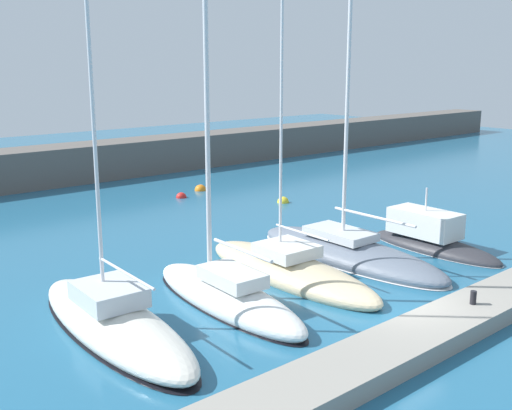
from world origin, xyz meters
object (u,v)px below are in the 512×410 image
mooring_buoy_orange (201,190)px  mooring_buoy_yellow (283,203)px  sailboat_white_second (227,295)px  sailboat_slate_fourth (348,252)px  motorboat_charcoal_fifth (431,241)px  mooring_buoy_red (181,198)px  dock_bollard (473,298)px  sailboat_sand_third (288,270)px  sailboat_ivory_nearest (113,321)px

mooring_buoy_orange → mooring_buoy_yellow: mooring_buoy_orange is taller
sailboat_white_second → sailboat_slate_fourth: 7.26m
sailboat_white_second → motorboat_charcoal_fifth: 11.06m
motorboat_charcoal_fifth → mooring_buoy_yellow: bearing=-6.2°
mooring_buoy_red → dock_bollard: bearing=-99.3°
motorboat_charcoal_fifth → mooring_buoy_yellow: motorboat_charcoal_fifth is taller
sailboat_sand_third → sailboat_slate_fourth: (3.55, 0.04, 0.00)m
motorboat_charcoal_fifth → mooring_buoy_red: (-2.27, 16.44, -0.40)m
sailboat_white_second → dock_bollard: sailboat_white_second is taller
sailboat_white_second → sailboat_slate_fourth: (7.21, 0.80, -0.10)m
dock_bollard → mooring_buoy_yellow: bearing=66.2°
mooring_buoy_orange → sailboat_slate_fourth: bearing=-103.3°
sailboat_slate_fourth → dock_bollard: 7.30m
mooring_buoy_red → sailboat_sand_third: bearing=-108.9°
sailboat_ivory_nearest → mooring_buoy_yellow: (16.60, 9.99, -0.40)m
sailboat_slate_fourth → motorboat_charcoal_fifth: bearing=-111.1°
sailboat_ivory_nearest → sailboat_sand_third: (7.67, 0.22, -0.12)m
sailboat_slate_fourth → mooring_buoy_orange: 16.36m
sailboat_sand_third → motorboat_charcoal_fifth: bearing=-99.1°
mooring_buoy_yellow → sailboat_ivory_nearest: bearing=-149.0°
sailboat_white_second → sailboat_sand_third: 3.74m
sailboat_white_second → dock_bollard: 8.10m
sailboat_white_second → mooring_buoy_red: sailboat_white_second is taller
sailboat_ivory_nearest → motorboat_charcoal_fifth: size_ratio=2.61×
motorboat_charcoal_fifth → mooring_buoy_orange: bearing=1.8°
sailboat_white_second → mooring_buoy_yellow: sailboat_white_second is taller
sailboat_slate_fourth → sailboat_sand_third: bearing=91.8°
sailboat_ivory_nearest → mooring_buoy_red: (12.77, 15.14, -0.40)m
sailboat_white_second → sailboat_slate_fourth: size_ratio=0.82×
sailboat_ivory_nearest → mooring_buoy_orange: sailboat_ivory_nearest is taller
sailboat_ivory_nearest → motorboat_charcoal_fifth: bearing=-91.7°
motorboat_charcoal_fifth → sailboat_white_second: bearing=87.7°
dock_bollard → sailboat_white_second: bearing=130.0°
sailboat_ivory_nearest → mooring_buoy_yellow: size_ratio=24.24×
sailboat_ivory_nearest → sailboat_slate_fourth: bearing=-85.5°
mooring_buoy_yellow → dock_bollard: 18.30m
sailboat_ivory_nearest → sailboat_sand_third: sailboat_ivory_nearest is taller
sailboat_sand_third → dock_bollard: 7.14m
sailboat_white_second → motorboat_charcoal_fifth: bearing=-90.8°
sailboat_white_second → mooring_buoy_orange: size_ratio=16.38×
sailboat_white_second → sailboat_sand_third: (3.66, 0.76, -0.10)m
mooring_buoy_yellow → sailboat_sand_third: bearing=-132.4°
mooring_buoy_orange → mooring_buoy_red: bearing=-154.9°
mooring_buoy_orange → dock_bollard: size_ratio=1.77×
sailboat_slate_fourth → mooring_buoy_yellow: sailboat_slate_fourth is taller
mooring_buoy_red → mooring_buoy_yellow: 6.42m
motorboat_charcoal_fifth → mooring_buoy_orange: 17.48m
sailboat_slate_fourth → mooring_buoy_yellow: bearing=-27.8°
sailboat_slate_fourth → mooring_buoy_red: 14.96m
dock_bollard → motorboat_charcoal_fifth: bearing=42.9°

